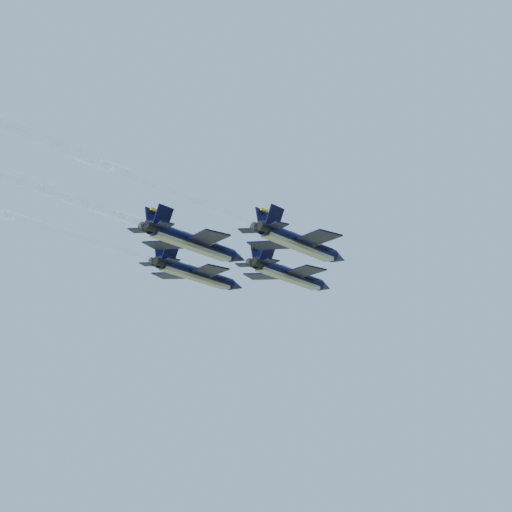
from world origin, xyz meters
The scene contains 4 objects.
jet_lead centered at (-0.56, 12.83, 104.50)m, with size 14.58×19.18×4.14m.
jet_left centered at (-12.19, 4.83, 104.50)m, with size 14.58×19.18×4.14m.
jet_right centered at (8.17, 0.75, 104.50)m, with size 14.58×19.18×4.14m.
jet_slot centered at (-3.74, -7.09, 104.50)m, with size 14.58×19.18×4.14m.
Camera 1 is at (57.22, -85.76, 70.28)m, focal length 55.00 mm.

